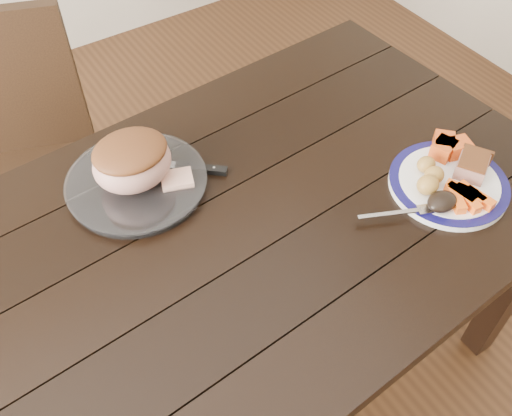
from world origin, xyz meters
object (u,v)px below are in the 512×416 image
pork_slice (472,166)px  fork (404,212)px  chair_far (20,156)px  serving_platter (137,183)px  dinner_plate (448,184)px  dining_table (221,259)px  carving_knife (185,168)px  roast_joint (132,163)px

pork_slice → fork: (-0.21, -0.01, -0.02)m
chair_far → serving_platter: 0.59m
dinner_plate → fork: bearing=-174.7°
dining_table → dinner_plate: (0.50, -0.17, 0.10)m
carving_knife → dinner_plate: bearing=2.6°
pork_slice → roast_joint: bearing=148.7°
dining_table → roast_joint: bearing=111.0°
dinner_plate → carving_knife: size_ratio=1.05×
dining_table → pork_slice: (0.56, -0.17, 0.13)m
chair_far → fork: (0.61, -0.92, 0.25)m
serving_platter → fork: bearing=-42.6°
dining_table → carving_knife: size_ratio=6.50×
serving_platter → carving_knife: 0.12m
serving_platter → pork_slice: 0.76m
dinner_plate → fork: fork is taller
dining_table → roast_joint: roast_joint is taller
roast_joint → carving_knife: (0.12, -0.01, -0.07)m
chair_far → dinner_plate: (0.76, -0.90, 0.23)m
dinner_plate → carving_knife: 0.60m
fork → carving_knife: (-0.32, 0.39, -0.01)m
roast_joint → carving_knife: 0.13m
dinner_plate → roast_joint: (-0.59, 0.39, 0.07)m
dinner_plate → pork_slice: bearing=-4.8°
chair_far → fork: size_ratio=5.50×
dinner_plate → carving_knife: (-0.47, 0.38, -0.00)m
dining_table → carving_knife: 0.23m
dining_table → pork_slice: bearing=-17.2°
serving_platter → fork: 0.60m
chair_far → roast_joint: size_ratio=5.31×
carving_knife → dining_table: bearing=-57.4°
chair_far → carving_knife: 0.64m
pork_slice → roast_joint: roast_joint is taller
chair_far → serving_platter: chair_far is taller
chair_far → roast_joint: (0.17, -0.51, 0.30)m
dining_table → chair_far: size_ratio=1.78×
serving_platter → fork: fork is taller
dining_table → dinner_plate: 0.54m
fork → carving_knife: bearing=154.0°
chair_far → pork_slice: bearing=152.5°
dinner_plate → fork: (-0.15, -0.01, 0.01)m
dinner_plate → carving_knife: dinner_plate is taller
serving_platter → pork_slice: pork_slice is taller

